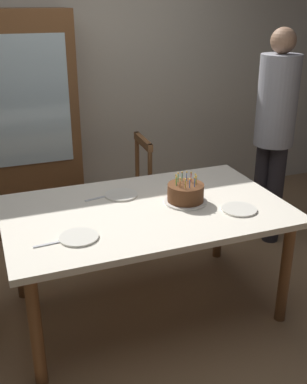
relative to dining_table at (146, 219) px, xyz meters
The scene contains 12 objects.
ground 0.67m from the dining_table, ahead, with size 6.40×6.40×0.00m, color #93704C.
back_wall 1.95m from the dining_table, 90.00° to the left, with size 6.40×0.10×2.60m, color beige.
dining_table is the anchor object (origin of this frame).
birthday_cake 0.30m from the dining_table, ahead, with size 0.28×0.28×0.19m.
plate_near_celebrant 0.55m from the dining_table, 153.39° to the right, with size 0.22×0.22×0.01m, color silver.
plate_far_side 0.27m from the dining_table, 109.95° to the left, with size 0.22×0.22×0.01m, color silver.
plate_near_guest 0.59m from the dining_table, 24.67° to the right, with size 0.22×0.22×0.01m, color silver.
fork_near_celebrant 0.70m from the dining_table, 158.35° to the right, with size 0.18×0.02×0.01m, color silver.
fork_far_side 0.36m from the dining_table, 134.70° to the left, with size 0.18×0.02×0.01m, color silver.
chair_spindle_back 0.89m from the dining_table, 82.14° to the left, with size 0.46×0.46×0.95m.
person_guest 1.48m from the dining_table, 23.56° to the left, with size 0.32×0.32×1.77m.
china_cabinet 1.71m from the dining_table, 112.74° to the left, with size 1.10×0.45×1.90m.
Camera 1 is at (-0.91, -2.48, 1.97)m, focal length 43.27 mm.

